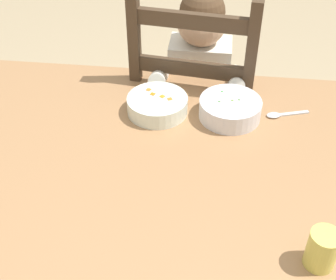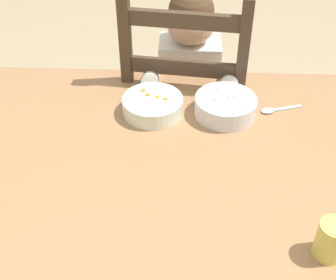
# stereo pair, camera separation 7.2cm
# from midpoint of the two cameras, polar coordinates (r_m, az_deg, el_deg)

# --- Properties ---
(dining_table) EXTENTS (1.55, 1.05, 0.70)m
(dining_table) POSITION_cam_midpoint_polar(r_m,az_deg,el_deg) (1.31, -1.30, -6.51)
(dining_table) COLOR #A6774E
(dining_table) RESTS_ON ground
(dining_chair) EXTENTS (0.47, 0.47, 1.02)m
(dining_chair) POSITION_cam_midpoint_polar(r_m,az_deg,el_deg) (1.83, 4.48, 3.05)
(dining_chair) COLOR #473424
(dining_chair) RESTS_ON ground
(child_figure) EXTENTS (0.32, 0.31, 0.98)m
(child_figure) POSITION_cam_midpoint_polar(r_m,az_deg,el_deg) (1.73, 4.96, 7.31)
(child_figure) COLOR white
(child_figure) RESTS_ON ground
(bowl_of_peas) EXTENTS (0.19, 0.19, 0.06)m
(bowl_of_peas) POSITION_cam_midpoint_polar(r_m,az_deg,el_deg) (1.44, 9.01, 3.81)
(bowl_of_peas) COLOR white
(bowl_of_peas) RESTS_ON dining_table
(bowl_of_carrots) EXTENTS (0.19, 0.19, 0.05)m
(bowl_of_carrots) POSITION_cam_midpoint_polar(r_m,az_deg,el_deg) (1.45, 0.13, 4.33)
(bowl_of_carrots) COLOR white
(bowl_of_carrots) RESTS_ON dining_table
(spoon) EXTENTS (0.14, 0.06, 0.01)m
(spoon) POSITION_cam_midpoint_polar(r_m,az_deg,el_deg) (1.49, 14.84, 2.99)
(spoon) COLOR silver
(spoon) RESTS_ON dining_table
(drinking_cup) EXTENTS (0.07, 0.07, 0.10)m
(drinking_cup) POSITION_cam_midpoint_polar(r_m,az_deg,el_deg) (1.09, 20.17, -12.48)
(drinking_cup) COLOR #E3D45C
(drinking_cup) RESTS_ON dining_table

